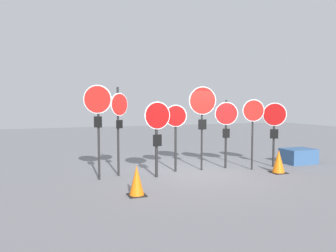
# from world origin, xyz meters

# --- Properties ---
(ground_plane) EXTENTS (40.00, 40.00, 0.00)m
(ground_plane) POSITION_xyz_m (0.00, 0.00, 0.00)
(ground_plane) COLOR slate
(stop_sign_0) EXTENTS (0.73, 0.33, 2.62)m
(stop_sign_0) POSITION_xyz_m (-2.81, -0.02, 1.95)
(stop_sign_0) COLOR black
(stop_sign_0) RESTS_ON ground
(stop_sign_1) EXTENTS (0.57, 0.39, 2.59)m
(stop_sign_1) POSITION_xyz_m (-2.16, 0.30, 1.79)
(stop_sign_1) COLOR black
(stop_sign_1) RESTS_ON ground
(stop_sign_2) EXTENTS (0.79, 0.18, 2.17)m
(stop_sign_2) POSITION_xyz_m (-1.19, -0.27, 1.49)
(stop_sign_2) COLOR black
(stop_sign_2) RESTS_ON ground
(stop_sign_3) EXTENTS (0.66, 0.22, 2.07)m
(stop_sign_3) POSITION_xyz_m (-0.41, 0.27, 1.50)
(stop_sign_3) COLOR black
(stop_sign_3) RESTS_ON ground
(stop_sign_4) EXTENTS (0.87, 0.17, 2.64)m
(stop_sign_4) POSITION_xyz_m (0.45, 0.18, 1.98)
(stop_sign_4) COLOR black
(stop_sign_4) RESTS_ON ground
(stop_sign_5) EXTENTS (0.69, 0.32, 2.22)m
(stop_sign_5) POSITION_xyz_m (1.31, 0.20, 1.55)
(stop_sign_5) COLOR black
(stop_sign_5) RESTS_ON ground
(stop_sign_6) EXTENTS (0.68, 0.23, 2.24)m
(stop_sign_6) POSITION_xyz_m (1.99, -0.29, 1.69)
(stop_sign_6) COLOR black
(stop_sign_6) RESTS_ON ground
(stop_sign_7) EXTENTS (0.68, 0.40, 2.14)m
(stop_sign_7) POSITION_xyz_m (2.94, -0.12, 1.52)
(stop_sign_7) COLOR black
(stop_sign_7) RESTS_ON ground
(traffic_cone_0) EXTENTS (0.41, 0.41, 0.71)m
(traffic_cone_0) POSITION_xyz_m (-2.20, -1.84, 0.35)
(traffic_cone_0) COLOR black
(traffic_cone_0) RESTS_ON ground
(traffic_cone_1) EXTENTS (0.44, 0.44, 0.71)m
(traffic_cone_1) POSITION_xyz_m (2.48, -0.95, 0.35)
(traffic_cone_1) COLOR black
(traffic_cone_1) RESTS_ON ground
(storage_crate) EXTENTS (1.08, 0.81, 0.52)m
(storage_crate) POSITION_xyz_m (4.18, 0.13, 0.26)
(storage_crate) COLOR #335684
(storage_crate) RESTS_ON ground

